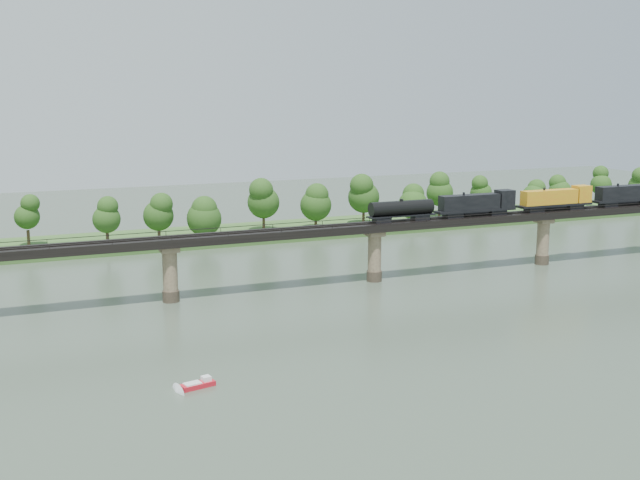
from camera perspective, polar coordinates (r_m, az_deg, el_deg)
name	(u,v)px	position (r m, az deg, el deg)	size (l,w,h in m)	color
ground	(456,322)	(131.98, 9.68, -5.74)	(400.00, 400.00, 0.00)	#364436
far_bank	(280,231)	(206.72, -2.89, 0.63)	(300.00, 24.00, 1.60)	#2E5321
bridge	(374,254)	(156.04, 3.90, -0.98)	(236.00, 30.00, 11.50)	#473A2D
bridge_superstructure	(375,222)	(154.88, 3.93, 1.32)	(220.00, 4.90, 0.75)	black
far_treeline	(254,204)	(198.66, -4.71, 2.54)	(289.06, 17.54, 13.60)	#382619
freight_train	(530,201)	(173.48, 14.68, 2.71)	(72.61, 2.83, 5.00)	black
motorboat	(198,384)	(103.81, -8.67, -10.10)	(4.66, 2.54, 1.24)	red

